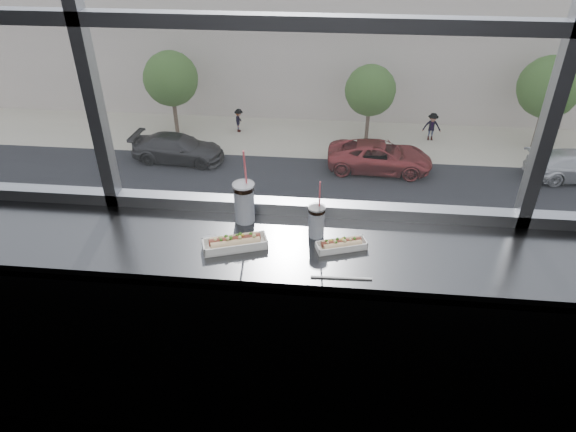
# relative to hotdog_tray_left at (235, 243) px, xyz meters

# --- Properties ---
(wall_back_lower) EXTENTS (6.00, 0.00, 6.00)m
(wall_back_lower) POSITION_rel_hotdog_tray_left_xyz_m (0.32, 0.33, -0.58)
(wall_back_lower) COLOR black
(wall_back_lower) RESTS_ON ground
(counter) EXTENTS (6.00, 0.55, 0.06)m
(counter) POSITION_rel_hotdog_tray_left_xyz_m (0.32, 0.05, -0.06)
(counter) COLOR #525354
(counter) RESTS_ON ground
(counter_fascia) EXTENTS (6.00, 0.04, 1.04)m
(counter_fascia) POSITION_rel_hotdog_tray_left_xyz_m (0.32, -0.20, -0.58)
(counter_fascia) COLOR #525354
(counter_fascia) RESTS_ON ground
(hotdog_tray_left) EXTENTS (0.30, 0.18, 0.07)m
(hotdog_tray_left) POSITION_rel_hotdog_tray_left_xyz_m (0.00, 0.00, 0.00)
(hotdog_tray_left) COLOR white
(hotdog_tray_left) RESTS_ON counter
(hotdog_tray_right) EXTENTS (0.24, 0.14, 0.06)m
(hotdog_tray_right) POSITION_rel_hotdog_tray_left_xyz_m (0.47, 0.04, -0.01)
(hotdog_tray_right) COLOR white
(hotdog_tray_right) RESTS_ON counter
(soda_cup_left) EXTENTS (0.10, 0.10, 0.38)m
(soda_cup_left) POSITION_rel_hotdog_tray_left_xyz_m (0.01, 0.22, 0.08)
(soda_cup_left) COLOR white
(soda_cup_left) RESTS_ON counter
(soda_cup_right) EXTENTS (0.08, 0.08, 0.29)m
(soda_cup_right) POSITION_rel_hotdog_tray_left_xyz_m (0.35, 0.13, 0.06)
(soda_cup_right) COLOR white
(soda_cup_right) RESTS_ON counter
(loose_straw) EXTENTS (0.25, 0.02, 0.01)m
(loose_straw) POSITION_rel_hotdog_tray_left_xyz_m (0.47, -0.17, -0.02)
(loose_straw) COLOR white
(loose_straw) RESTS_ON counter
(wrapper) EXTENTS (0.10, 0.07, 0.02)m
(wrapper) POSITION_rel_hotdog_tray_left_xyz_m (-0.12, 0.04, -0.02)
(wrapper) COLOR silver
(wrapper) RESTS_ON counter
(plaza_ground) EXTENTS (120.00, 120.00, 0.00)m
(plaza_ground) POSITION_rel_hotdog_tray_left_xyz_m (0.32, 43.83, -12.13)
(plaza_ground) COLOR #B3AA91
(plaza_ground) RESTS_ON ground
(street_asphalt) EXTENTS (80.00, 10.00, 0.06)m
(street_asphalt) POSITION_rel_hotdog_tray_left_xyz_m (0.32, 20.33, -12.10)
(street_asphalt) COLOR black
(street_asphalt) RESTS_ON plaza_ground
(far_sidewalk) EXTENTS (80.00, 6.00, 0.04)m
(far_sidewalk) POSITION_rel_hotdog_tray_left_xyz_m (0.32, 28.33, -12.11)
(far_sidewalk) COLOR #B3AA91
(far_sidewalk) RESTS_ON plaza_ground
(far_building) EXTENTS (50.00, 14.00, 8.00)m
(far_building) POSITION_rel_hotdog_tray_left_xyz_m (0.32, 38.33, -8.13)
(far_building) COLOR #B5A89C
(far_building) RESTS_ON plaza_ground
(car_far_a) EXTENTS (3.02, 6.33, 2.05)m
(car_far_a) POSITION_rel_hotdog_tray_left_xyz_m (-8.56, 24.33, -11.04)
(car_far_a) COLOR #2C2B2B
(car_far_a) RESTS_ON street_asphalt
(car_near_a) EXTENTS (2.81, 6.37, 2.10)m
(car_near_a) POSITION_rel_hotdog_tray_left_xyz_m (-13.98, 16.33, -11.02)
(car_near_a) COLOR white
(car_near_a) RESTS_ON street_asphalt
(car_near_d) EXTENTS (2.92, 6.75, 2.23)m
(car_near_d) POSITION_rel_hotdog_tray_left_xyz_m (9.09, 16.33, -10.95)
(car_near_d) COLOR white
(car_near_d) RESTS_ON street_asphalt
(car_near_b) EXTENTS (3.49, 6.97, 2.24)m
(car_near_b) POSITION_rel_hotdog_tray_left_xyz_m (-6.93, 16.33, -10.95)
(car_near_b) COLOR black
(car_near_b) RESTS_ON street_asphalt
(car_far_b) EXTENTS (2.91, 6.52, 2.14)m
(car_far_b) POSITION_rel_hotdog_tray_left_xyz_m (2.93, 24.33, -11.00)
(car_far_b) COLOR maroon
(car_far_b) RESTS_ON street_asphalt
(pedestrian_c) EXTENTS (0.94, 0.70, 2.11)m
(pedestrian_c) POSITION_rel_hotdog_tray_left_xyz_m (6.36, 28.77, -11.03)
(pedestrian_c) COLOR #66605B
(pedestrian_c) RESTS_ON far_sidewalk
(pedestrian_a) EXTENTS (0.61, 0.81, 1.82)m
(pedestrian_a) POSITION_rel_hotdog_tray_left_xyz_m (-5.84, 28.86, -11.18)
(pedestrian_a) COLOR #66605B
(pedestrian_a) RESTS_ON far_sidewalk
(tree_left) EXTENTS (3.37, 3.37, 5.26)m
(tree_left) POSITION_rel_hotdog_tray_left_xyz_m (-9.84, 28.33, -8.56)
(tree_left) COLOR #47382B
(tree_left) RESTS_ON far_sidewalk
(tree_center) EXTENTS (3.06, 3.06, 4.78)m
(tree_center) POSITION_rel_hotdog_tray_left_xyz_m (2.34, 28.33, -8.89)
(tree_center) COLOR #47382B
(tree_center) RESTS_ON far_sidewalk
(tree_right) EXTENTS (3.57, 3.57, 5.58)m
(tree_right) POSITION_rel_hotdog_tray_left_xyz_m (12.50, 28.33, -8.34)
(tree_right) COLOR #47382B
(tree_right) RESTS_ON far_sidewalk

